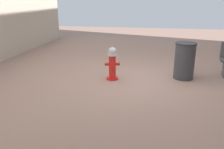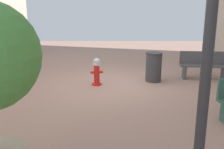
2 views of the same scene
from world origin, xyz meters
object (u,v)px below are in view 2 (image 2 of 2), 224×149
object	(u,v)px
trash_bin	(154,67)
street_lamp	(213,0)
fire_hydrant	(97,72)
bench_near	(204,65)

from	to	relation	value
trash_bin	street_lamp	bearing A→B (deg)	87.29
fire_hydrant	bench_near	size ratio (longest dim) A/B	0.51
fire_hydrant	bench_near	world-z (taller)	bench_near
fire_hydrant	street_lamp	distance (m)	5.66
bench_near	street_lamp	xyz separation A→B (m)	(2.09, 5.80, 2.01)
fire_hydrant	street_lamp	world-z (taller)	street_lamp
street_lamp	fire_hydrant	bearing A→B (deg)	-71.86
fire_hydrant	bench_near	xyz separation A→B (m)	(-3.73, -0.78, 0.05)
trash_bin	bench_near	bearing A→B (deg)	-169.14
fire_hydrant	street_lamp	bearing A→B (deg)	108.14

